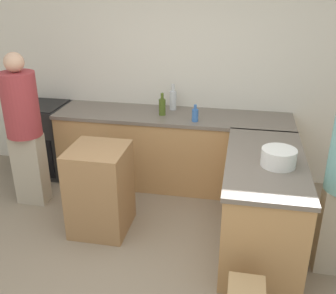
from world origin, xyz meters
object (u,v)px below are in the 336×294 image
object	(u,v)px
island_table	(100,189)
water_bottle_blue	(195,115)
range_oven	(45,139)
person_by_range	(24,126)
vinegar_bottle_clear	(173,100)
mixing_bowl	(279,157)
olive_oil_bottle	(162,106)

from	to	relation	value
island_table	water_bottle_blue	size ratio (longest dim) A/B	4.62
range_oven	person_by_range	size ratio (longest dim) A/B	0.54
island_table	vinegar_bottle_clear	xyz separation A→B (m)	(0.49, 1.25, 0.58)
island_table	mixing_bowl	bearing A→B (deg)	-2.77
range_oven	vinegar_bottle_clear	xyz separation A→B (m)	(1.63, 0.16, 0.56)
island_table	olive_oil_bottle	size ratio (longest dim) A/B	3.40
island_table	vinegar_bottle_clear	size ratio (longest dim) A/B	2.82
mixing_bowl	vinegar_bottle_clear	bearing A→B (deg)	130.61
mixing_bowl	vinegar_bottle_clear	world-z (taller)	vinegar_bottle_clear
water_bottle_blue	person_by_range	bearing A→B (deg)	-162.79
mixing_bowl	water_bottle_blue	size ratio (longest dim) A/B	1.54
range_oven	vinegar_bottle_clear	size ratio (longest dim) A/B	2.91
olive_oil_bottle	water_bottle_blue	world-z (taller)	olive_oil_bottle
olive_oil_bottle	person_by_range	bearing A→B (deg)	-153.06
island_table	vinegar_bottle_clear	distance (m)	1.46
vinegar_bottle_clear	water_bottle_blue	distance (m)	0.48
vinegar_bottle_clear	person_by_range	size ratio (longest dim) A/B	0.18
water_bottle_blue	person_by_range	distance (m)	1.83
water_bottle_blue	mixing_bowl	bearing A→B (deg)	-49.41
range_oven	person_by_range	xyz separation A→B (m)	(0.20, -0.75, 0.45)
olive_oil_bottle	water_bottle_blue	xyz separation A→B (m)	(0.40, -0.14, -0.03)
range_oven	person_by_range	bearing A→B (deg)	-74.79
olive_oil_bottle	island_table	bearing A→B (deg)	-111.68
range_oven	person_by_range	distance (m)	0.90
olive_oil_bottle	mixing_bowl	bearing A→B (deg)	-42.18
vinegar_bottle_clear	mixing_bowl	bearing A→B (deg)	-49.39
range_oven	water_bottle_blue	bearing A→B (deg)	-6.02
vinegar_bottle_clear	olive_oil_bottle	xyz separation A→B (m)	(-0.08, -0.22, -0.02)
mixing_bowl	person_by_range	distance (m)	2.61
island_table	olive_oil_bottle	bearing A→B (deg)	68.32
vinegar_bottle_clear	water_bottle_blue	size ratio (longest dim) A/B	1.64
island_table	person_by_range	distance (m)	1.10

